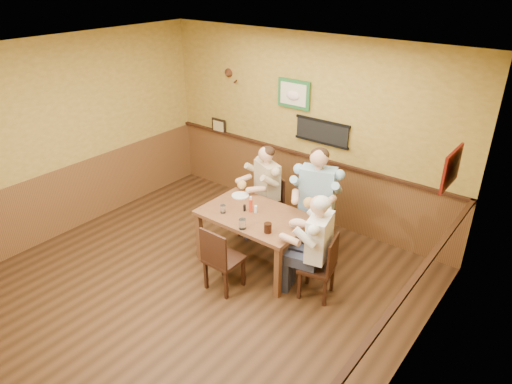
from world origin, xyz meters
TOP-DOWN VIEW (x-y plane):
  - room at (0.13, 0.17)m, footprint 5.02×5.03m
  - dining_table at (0.26, 0.95)m, footprint 1.40×0.90m
  - chair_back_left at (-0.13, 1.74)m, footprint 0.52×0.52m
  - chair_back_right at (0.70, 1.74)m, footprint 0.55×0.55m
  - chair_right_end at (1.25, 0.88)m, footprint 0.47×0.47m
  - chair_near_side at (0.28, 0.31)m, footprint 0.40×0.40m
  - diner_tan_shirt at (-0.13, 1.74)m, footprint 0.74×0.74m
  - diner_blue_polo at (0.70, 1.74)m, footprint 0.79×0.79m
  - diner_white_elder at (1.25, 0.88)m, footprint 0.67×0.67m
  - water_glass_left at (-0.09, 0.73)m, footprint 0.08×0.08m
  - water_glass_mid at (0.36, 0.57)m, footprint 0.11×0.11m
  - cola_tumbler at (0.65, 0.69)m, footprint 0.12×0.12m
  - hot_sauce_bottle at (0.17, 0.97)m, footprint 0.05×0.05m
  - salt_shaker at (0.24, 0.99)m, footprint 0.04×0.04m
  - pepper_shaker at (0.10, 0.93)m, footprint 0.04×0.04m
  - plate_far_left at (-0.21, 1.22)m, footprint 0.29×0.29m
  - plate_far_right at (0.82, 1.08)m, footprint 0.27×0.27m

SIDE VIEW (x-z plane):
  - chair_right_end at x=1.25m, z-range 0.00..0.84m
  - chair_back_left at x=-0.13m, z-range 0.00..0.84m
  - chair_near_side at x=0.28m, z-range 0.00..0.87m
  - chair_back_right at x=0.70m, z-range 0.00..0.95m
  - diner_white_elder at x=1.25m, z-range 0.00..1.20m
  - diner_tan_shirt at x=-0.13m, z-range 0.00..1.21m
  - dining_table at x=0.26m, z-range 0.28..1.03m
  - diner_blue_polo at x=0.70m, z-range 0.00..1.36m
  - plate_far_right at x=0.82m, z-range 0.75..0.76m
  - plate_far_left at x=-0.21m, z-range 0.75..0.77m
  - pepper_shaker at x=0.10m, z-range 0.75..0.84m
  - salt_shaker at x=0.24m, z-range 0.75..0.85m
  - water_glass_left at x=-0.09m, z-range 0.75..0.86m
  - cola_tumbler at x=0.65m, z-range 0.75..0.87m
  - water_glass_mid at x=0.36m, z-range 0.75..0.88m
  - hot_sauce_bottle at x=0.17m, z-range 0.75..0.94m
  - room at x=0.13m, z-range 0.28..3.09m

